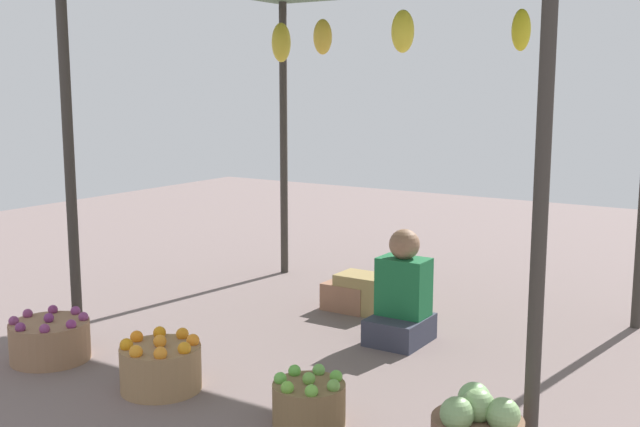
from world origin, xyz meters
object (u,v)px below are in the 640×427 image
Objects in this scene: basket_oranges at (161,366)px; basket_green_apples at (309,402)px; wooden_crate_near_vendor at (362,293)px; wooden_crate_stacked_rear at (349,296)px; vendor_person at (402,299)px; basket_purple_onions at (50,340)px.

basket_oranges is 1.22× the size of basket_green_apples.
basket_oranges is at bearing -95.48° from wooden_crate_near_vendor.
wooden_crate_stacked_rear is at bearing -177.93° from wooden_crate_near_vendor.
basket_oranges reaches higher than wooden_crate_stacked_rear.
basket_green_apples is 2.12m from wooden_crate_stacked_rear.
basket_green_apples is 2.08m from wooden_crate_near_vendor.
vendor_person is 0.76m from wooden_crate_near_vendor.
basket_purple_onions is 1.36× the size of wooden_crate_near_vendor.
basket_green_apples is (0.20, -1.46, -0.18)m from vendor_person.
basket_purple_onions is 2.26m from wooden_crate_stacked_rear.
basket_oranges is 1.99m from wooden_crate_stacked_rear.
wooden_crate_near_vendor reaches higher than basket_green_apples.
basket_green_apples is 1.04× the size of wooden_crate_near_vendor.
wooden_crate_near_vendor is at bearing 2.07° from wooden_crate_stacked_rear.
basket_green_apples is at bearing -67.77° from wooden_crate_near_vendor.
vendor_person is 2.32m from basket_purple_onions.
wooden_crate_near_vendor is (0.19, 2.00, 0.01)m from basket_oranges.
wooden_crate_near_vendor reaches higher than wooden_crate_stacked_rear.
wooden_crate_near_vendor is 0.12m from wooden_crate_stacked_rear.
vendor_person is 2.13× the size of wooden_crate_near_vendor.
vendor_person is 1.56× the size of basket_purple_onions.
vendor_person is 0.86m from wooden_crate_stacked_rear.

